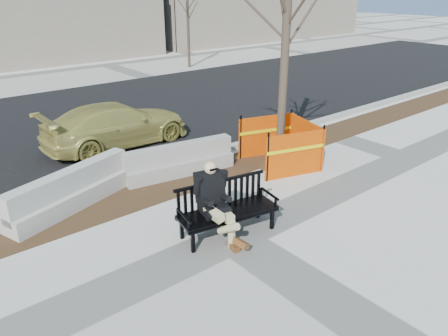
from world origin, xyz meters
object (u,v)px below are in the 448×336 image
(bench, at_px, (228,233))
(jersey_barrier_left, at_px, (74,207))
(seated_man, at_px, (214,236))
(jersey_barrier_right, at_px, (180,174))
(tree_fence, at_px, (279,165))
(sedan, at_px, (119,145))

(bench, bearing_deg, jersey_barrier_left, 133.81)
(jersey_barrier_left, bearing_deg, bench, -76.10)
(seated_man, bearing_deg, jersey_barrier_right, 79.55)
(tree_fence, bearing_deg, jersey_barrier_left, 166.86)
(bench, bearing_deg, seated_man, 169.29)
(tree_fence, distance_m, jersey_barrier_left, 5.16)
(sedan, bearing_deg, tree_fence, -148.80)
(seated_man, bearing_deg, jersey_barrier_left, 130.97)
(bench, height_order, tree_fence, tree_fence)
(seated_man, bearing_deg, bench, -10.71)
(jersey_barrier_left, height_order, jersey_barrier_right, jersey_barrier_left)
(tree_fence, bearing_deg, seated_man, -154.73)
(bench, height_order, jersey_barrier_left, bench)
(tree_fence, xyz_separation_m, sedan, (-2.54, 4.04, 0.00))
(tree_fence, relative_size, jersey_barrier_right, 2.19)
(seated_man, bearing_deg, sedan, 92.21)
(tree_fence, bearing_deg, bench, -151.53)
(sedan, height_order, jersey_barrier_right, sedan)
(jersey_barrier_left, relative_size, jersey_barrier_right, 1.06)
(sedan, relative_size, jersey_barrier_left, 1.44)
(seated_man, distance_m, jersey_barrier_right, 2.97)
(seated_man, xyz_separation_m, jersey_barrier_right, (1.09, 2.77, 0.00))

